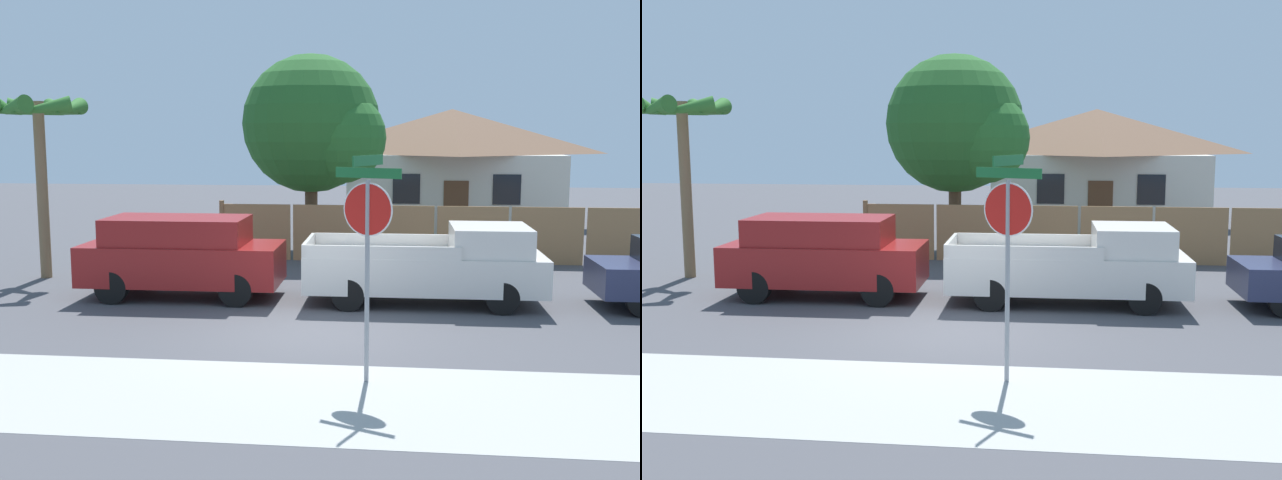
{
  "view_description": "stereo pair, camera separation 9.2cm",
  "coord_description": "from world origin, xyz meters",
  "views": [
    {
      "loc": [
        1.65,
        -13.59,
        3.69
      ],
      "look_at": [
        0.03,
        1.06,
        1.6
      ],
      "focal_mm": 42.0,
      "sensor_mm": 36.0,
      "label": 1
    },
    {
      "loc": [
        1.74,
        -13.58,
        3.69
      ],
      "look_at": [
        0.03,
        1.06,
        1.6
      ],
      "focal_mm": 42.0,
      "sensor_mm": 36.0,
      "label": 2
    }
  ],
  "objects": [
    {
      "name": "stop_sign",
      "position": [
        1.15,
        -2.74,
        2.34
      ],
      "size": [
        0.98,
        0.88,
        3.39
      ],
      "rotation": [
        0.0,
        0.0,
        -0.41
      ],
      "color": "gray",
      "rests_on": "ground"
    },
    {
      "name": "orange_pickup",
      "position": [
        2.36,
        2.69,
        0.84
      ],
      "size": [
        5.16,
        2.07,
        1.73
      ],
      "rotation": [
        0.0,
        0.0,
        0.01
      ],
      "color": "silver",
      "rests_on": "ground"
    },
    {
      "name": "house",
      "position": [
        3.61,
        17.36,
        2.43
      ],
      "size": [
        8.71,
        6.96,
        4.69
      ],
      "color": "beige",
      "rests_on": "ground"
    },
    {
      "name": "oak_tree",
      "position": [
        -1.0,
        9.69,
        3.91
      ],
      "size": [
        4.5,
        4.29,
        6.16
      ],
      "color": "brown",
      "rests_on": "ground"
    },
    {
      "name": "palm_tree",
      "position": [
        -7.5,
        4.6,
        3.94
      ],
      "size": [
        2.31,
        2.5,
        4.63
      ],
      "color": "brown",
      "rests_on": "ground"
    },
    {
      "name": "wooden_fence",
      "position": [
        2.62,
        8.0,
        0.83
      ],
      "size": [
        12.68,
        0.12,
        1.75
      ],
      "color": "#997047",
      "rests_on": "ground"
    },
    {
      "name": "red_suv",
      "position": [
        -3.3,
        2.69,
        0.99
      ],
      "size": [
        4.48,
        1.89,
        1.84
      ],
      "rotation": [
        0.0,
        0.0,
        0.01
      ],
      "color": "maroon",
      "rests_on": "ground"
    },
    {
      "name": "ground_plane",
      "position": [
        0.0,
        0.0,
        0.0
      ],
      "size": [
        80.0,
        80.0,
        0.0
      ],
      "primitive_type": "plane",
      "color": "#47474C"
    },
    {
      "name": "sidewalk_strip",
      "position": [
        0.0,
        -3.6,
        0.0
      ],
      "size": [
        36.0,
        3.2,
        0.01
      ],
      "color": "#A3A39E",
      "rests_on": "ground"
    }
  ]
}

